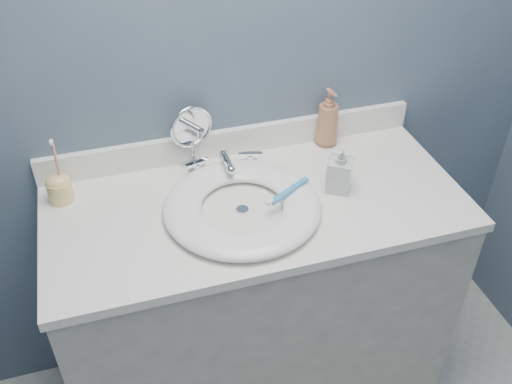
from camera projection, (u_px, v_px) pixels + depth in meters
name	position (u px, v px, depth m)	size (l,w,h in m)	color
back_wall	(229.00, 60.00, 1.67)	(2.20, 0.02, 2.40)	#47586A
vanity_cabinet	(256.00, 305.00, 1.94)	(1.20, 0.55, 0.85)	beige
countertop	(256.00, 206.00, 1.67)	(1.22, 0.57, 0.03)	white
backsplash	(233.00, 141.00, 1.83)	(1.22, 0.02, 0.09)	white
basin	(242.00, 206.00, 1.61)	(0.45, 0.45, 0.04)	white
drain	(242.00, 210.00, 1.62)	(0.04, 0.04, 0.01)	silver
faucet	(225.00, 165.00, 1.76)	(0.25, 0.13, 0.07)	silver
makeup_mirror	(192.00, 133.00, 1.74)	(0.14, 0.08, 0.21)	silver
soap_bottle_amber	(328.00, 118.00, 1.84)	(0.08, 0.08, 0.20)	#A96B4C
soap_bottle_clear	(340.00, 168.00, 1.66)	(0.07, 0.07, 0.15)	silver
toothbrush_holder	(59.00, 187.00, 1.64)	(0.07, 0.07, 0.21)	#F0CF78
toothbrush_lying	(288.00, 192.00, 1.62)	(0.16, 0.10, 0.02)	#3A8ACE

